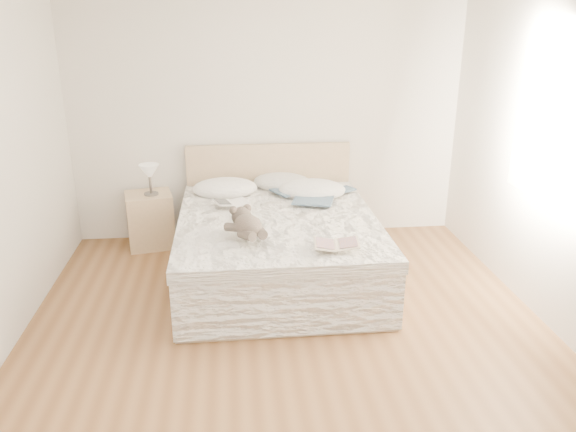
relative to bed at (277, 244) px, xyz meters
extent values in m
cube|color=brown|center=(0.00, -1.19, -0.31)|extent=(4.00, 4.50, 0.00)
cube|color=silver|center=(0.00, 1.06, 1.04)|extent=(4.00, 0.02, 2.70)
cube|color=silver|center=(0.00, -3.44, 1.04)|extent=(4.00, 0.02, 2.70)
cube|color=white|center=(1.99, -0.89, 1.14)|extent=(0.02, 1.30, 1.10)
cube|color=tan|center=(0.00, -0.04, -0.21)|extent=(1.68, 2.08, 0.20)
cube|color=white|center=(0.00, -0.04, 0.04)|extent=(1.60, 2.00, 0.30)
cube|color=white|center=(0.00, -0.09, 0.23)|extent=(1.72, 2.05, 0.10)
cube|color=tan|center=(0.00, 1.00, 0.19)|extent=(1.70, 0.06, 1.00)
cube|color=tan|center=(-1.23, 0.82, -0.03)|extent=(0.52, 0.48, 0.56)
cylinder|color=#4C4742|center=(-1.20, 0.79, 0.26)|extent=(0.14, 0.14, 0.02)
cylinder|color=#3B3532|center=(-1.20, 0.79, 0.37)|extent=(0.03, 0.03, 0.20)
cone|color=beige|center=(-1.20, 0.79, 0.49)|extent=(0.23, 0.23, 0.14)
ellipsoid|color=white|center=(-0.46, 0.67, 0.33)|extent=(0.64, 0.45, 0.19)
ellipsoid|color=silver|center=(0.13, 0.82, 0.33)|extent=(0.70, 0.58, 0.18)
ellipsoid|color=white|center=(0.39, 0.53, 0.33)|extent=(0.71, 0.54, 0.20)
cube|color=white|center=(-0.40, 0.23, 0.32)|extent=(0.36, 0.30, 0.02)
cube|color=beige|center=(0.38, -0.84, 0.32)|extent=(0.38, 0.28, 0.02)
camera|label=1|loc=(-0.38, -4.68, 1.97)|focal=35.00mm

